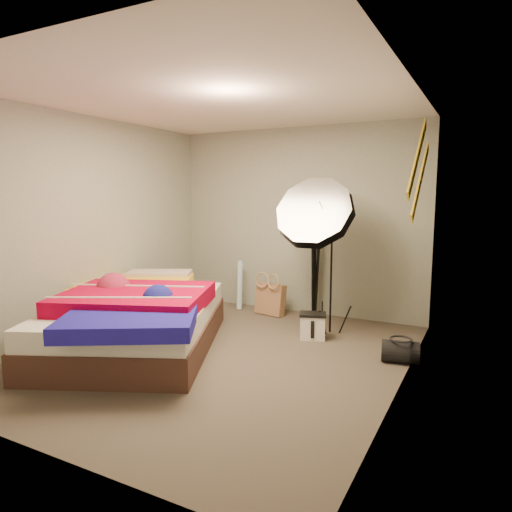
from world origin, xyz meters
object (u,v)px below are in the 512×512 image
Objects in this scene: photo_umbrella at (316,216)px; camera_tripod at (315,255)px; duffel_bag at (400,352)px; wrapping_roll at (240,285)px; camera_case at (313,327)px; bed at (137,317)px; tote_bag at (270,299)px.

camera_tripod is at bearing 110.59° from photo_umbrella.
camera_tripod is (-1.34, 1.23, 0.71)m from duffel_bag.
wrapping_roll reaches higher than duffel_bag.
wrapping_roll is 1.63m from camera_case.
bed is at bearing -173.20° from duffel_bag.
camera_case is at bearing 152.51° from duffel_bag.
camera_case is 0.14× the size of photo_umbrella.
tote_bag is at bearing 140.42° from duffel_bag.
bed reaches higher than duffel_bag.
camera_case is 0.10× the size of bed.
duffel_bag is at bearing -16.94° from tote_bag.
bed is 1.40× the size of photo_umbrella.
photo_umbrella reaches higher than tote_bag.
wrapping_roll is at bearing 144.25° from duffel_bag.
bed reaches higher than tote_bag.
tote_bag is 0.29× the size of camera_tripod.
bed is 2.27m from photo_umbrella.
tote_bag is 0.22× the size of photo_umbrella.
wrapping_roll is (-0.52, 0.08, 0.13)m from tote_bag.
camera_tripod is at bearing 6.76° from wrapping_roll.
photo_umbrella is (-0.07, 0.22, 1.24)m from camera_case.
camera_case is at bearing 35.90° from bed.
bed is (-1.56, -1.13, 0.19)m from camera_case.
photo_umbrella is at bearing 87.07° from camera_case.
camera_tripod is at bearing 126.33° from duffel_bag.
photo_umbrella is at bearing 42.17° from bed.
camera_tripod is (-0.33, 0.93, 0.68)m from camera_case.
photo_umbrella reaches higher than wrapping_roll.
duffel_bag is 0.13× the size of bed.
bed is 2.45m from camera_tripod.
duffel_bag is 1.74m from photo_umbrella.
camera_case is (0.88, -0.73, -0.07)m from tote_bag.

